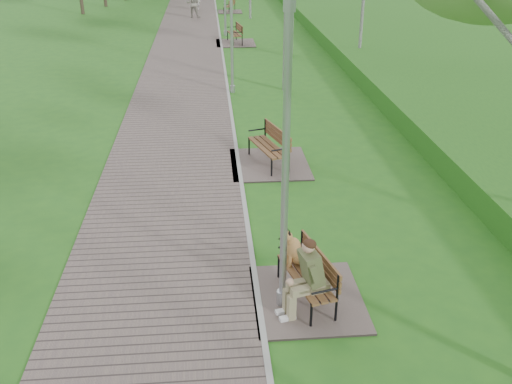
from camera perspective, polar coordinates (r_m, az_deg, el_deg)
walkway at (r=26.83m, az=-7.11°, el=12.94°), size 3.50×67.00×0.04m
kerb at (r=26.82m, az=-3.28°, el=13.09°), size 0.10×67.00×0.05m
embankment at (r=28.36m, az=22.43°, el=11.88°), size 14.00×70.00×1.60m
bench_main at (r=9.67m, az=4.76°, el=-8.66°), size 1.86×2.07×1.62m
bench_second at (r=15.01m, az=1.24°, el=3.57°), size 2.02×2.25×1.24m
bench_third at (r=30.46m, az=-2.13°, el=15.04°), size 1.99×2.21×1.22m
bench_far at (r=41.16m, az=-2.68°, el=17.79°), size 1.63×1.81×1.00m
lamp_post_near at (r=8.61m, az=2.94°, el=1.32°), size 0.19×0.19×5.03m
lamp_post_second at (r=21.13m, az=-2.44°, el=15.53°), size 0.18×0.18×4.60m
pedestrian_far at (r=38.76m, az=-6.31°, el=18.24°), size 0.96×0.79×1.80m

